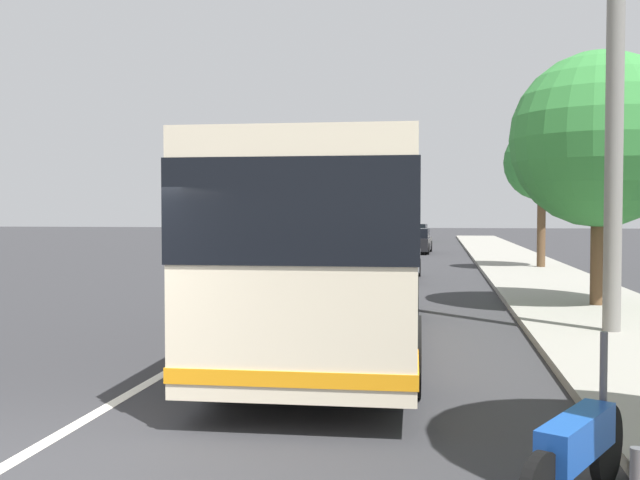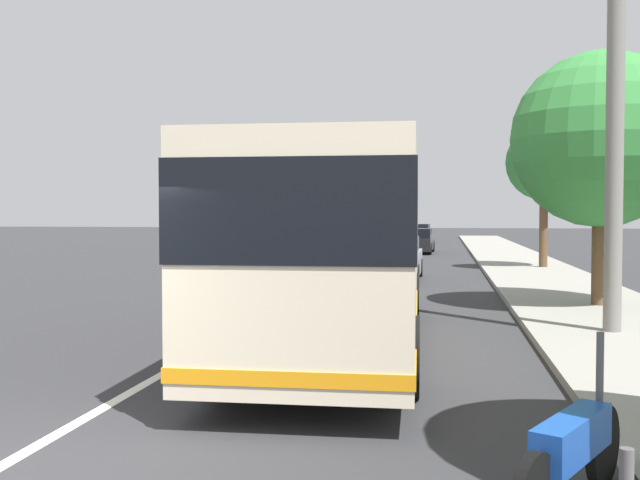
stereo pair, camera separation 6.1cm
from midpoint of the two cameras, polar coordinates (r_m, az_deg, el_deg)
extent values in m
cube|color=gray|center=(16.16, 21.76, -5.75)|extent=(110.00, 3.60, 0.14)
cube|color=silver|center=(16.27, -3.93, -5.79)|extent=(110.00, 0.16, 0.01)
cube|color=beige|center=(12.03, 1.79, -0.29)|extent=(10.15, 2.86, 2.77)
cube|color=black|center=(12.02, 1.79, 2.20)|extent=(10.19, 2.90, 1.07)
cube|color=orange|center=(12.13, 1.78, -5.65)|extent=(10.18, 2.89, 0.16)
cylinder|color=black|center=(15.47, -1.25, -4.35)|extent=(1.01, 0.33, 1.00)
cylinder|color=black|center=(15.28, 7.41, -4.44)|extent=(1.01, 0.33, 1.00)
cylinder|color=black|center=(9.22, -7.64, -8.75)|extent=(1.01, 0.33, 1.00)
cylinder|color=black|center=(8.90, 7.12, -9.15)|extent=(1.01, 0.33, 1.00)
cylinder|color=black|center=(6.56, 21.77, -14.89)|extent=(0.62, 0.39, 0.67)
cube|color=#1947A5|center=(5.81, 19.68, -14.53)|extent=(1.09, 0.74, 0.32)
cylinder|color=#4C4C51|center=(6.31, 21.56, -9.95)|extent=(0.06, 0.06, 0.70)
cube|color=gray|center=(24.42, 5.86, -1.82)|extent=(4.47, 1.85, 0.78)
cube|color=black|center=(24.37, 5.86, -0.31)|extent=(2.03, 1.69, 0.51)
cylinder|color=black|center=(25.97, 4.27, -2.14)|extent=(0.64, 0.22, 0.64)
cylinder|color=black|center=(25.86, 7.94, -2.18)|extent=(0.64, 0.22, 0.64)
cylinder|color=black|center=(23.06, 3.53, -2.68)|extent=(0.64, 0.22, 0.64)
cylinder|color=black|center=(22.93, 7.66, -2.72)|extent=(0.64, 0.22, 0.64)
cube|color=black|center=(41.37, 7.74, -0.29)|extent=(4.64, 1.94, 0.70)
cube|color=black|center=(41.08, 7.71, 0.55)|extent=(2.17, 1.70, 0.53)
cylinder|color=black|center=(42.95, 6.81, -0.48)|extent=(0.65, 0.24, 0.64)
cylinder|color=black|center=(42.84, 8.95, -0.50)|extent=(0.65, 0.24, 0.64)
cylinder|color=black|center=(39.94, 6.43, -0.67)|extent=(0.65, 0.24, 0.64)
cylinder|color=black|center=(39.82, 8.73, -0.69)|extent=(0.65, 0.24, 0.64)
cube|color=silver|center=(36.54, 0.10, -0.54)|extent=(4.54, 2.09, 0.76)
cube|color=black|center=(36.58, 0.11, 0.45)|extent=(2.47, 1.84, 0.49)
cylinder|color=black|center=(35.00, 1.20, -1.05)|extent=(0.65, 0.25, 0.64)
cylinder|color=black|center=(35.21, -1.57, -1.03)|extent=(0.65, 0.25, 0.64)
cylinder|color=black|center=(37.93, 1.64, -0.81)|extent=(0.65, 0.25, 0.64)
cylinder|color=black|center=(38.12, -0.92, -0.79)|extent=(0.65, 0.25, 0.64)
cube|color=#2D7238|center=(58.11, 7.90, 0.40)|extent=(4.13, 1.98, 0.74)
cube|color=black|center=(58.01, 7.90, 1.02)|extent=(2.12, 1.72, 0.51)
cylinder|color=black|center=(59.52, 7.27, 0.23)|extent=(0.65, 0.26, 0.64)
cylinder|color=black|center=(59.37, 8.78, 0.21)|extent=(0.65, 0.26, 0.64)
cylinder|color=black|center=(56.88, 6.99, 0.14)|extent=(0.65, 0.26, 0.64)
cylinder|color=black|center=(56.72, 8.56, 0.13)|extent=(0.65, 0.26, 0.64)
cylinder|color=brown|center=(17.71, 21.31, -0.87)|extent=(0.31, 0.31, 2.73)
sphere|color=#337F38|center=(17.77, 21.42, 7.44)|extent=(4.02, 4.02, 4.02)
cylinder|color=brown|center=(29.70, 17.35, 0.93)|extent=(0.33, 0.33, 3.37)
sphere|color=#337F38|center=(29.76, 17.40, 5.90)|extent=(2.98, 2.98, 2.98)
cylinder|color=slate|center=(13.91, 22.47, 9.77)|extent=(0.31, 0.31, 8.26)
camera|label=1|loc=(0.03, -89.86, 0.00)|focal=40.38mm
camera|label=2|loc=(0.03, 90.14, 0.00)|focal=40.38mm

